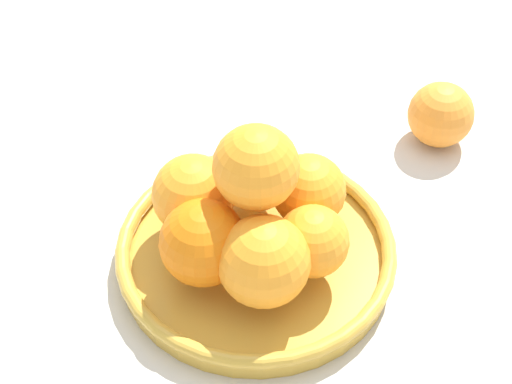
# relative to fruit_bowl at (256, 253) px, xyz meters

# --- Properties ---
(ground_plane) EXTENTS (4.00, 4.00, 0.00)m
(ground_plane) POSITION_rel_fruit_bowl_xyz_m (0.00, 0.00, -0.01)
(ground_plane) COLOR beige
(fruit_bowl) EXTENTS (0.26, 0.26, 0.03)m
(fruit_bowl) POSITION_rel_fruit_bowl_xyz_m (0.00, 0.00, 0.00)
(fruit_bowl) COLOR gold
(fruit_bowl) RESTS_ON ground_plane
(orange_pile) EXTENTS (0.19, 0.19, 0.14)m
(orange_pile) POSITION_rel_fruit_bowl_xyz_m (0.01, 0.00, 0.06)
(orange_pile) COLOR orange
(orange_pile) RESTS_ON fruit_bowl
(stray_orange) EXTENTS (0.07, 0.07, 0.07)m
(stray_orange) POSITION_rel_fruit_bowl_xyz_m (-0.17, -0.20, 0.02)
(stray_orange) COLOR orange
(stray_orange) RESTS_ON ground_plane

